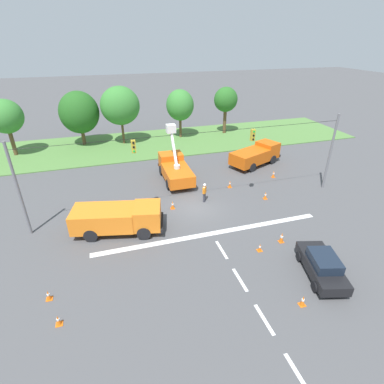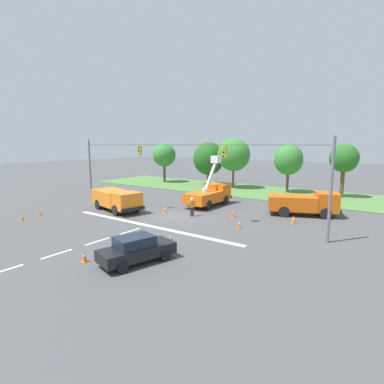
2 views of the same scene
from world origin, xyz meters
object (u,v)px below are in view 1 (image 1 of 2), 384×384
utility_truck_support_far (256,155)px  traffic_cone_mid_right (274,174)px  tree_far_west (5,117)px  traffic_cone_lane_edge_a (282,237)px  road_worker (204,191)px  tree_far_east (226,100)px  tree_centre (120,106)px  utility_truck_bucket_lift (175,168)px  sedan_black (322,265)px  traffic_cone_foreground_right (58,320)px  traffic_cone_foreground_left (265,195)px  traffic_cone_lane_edge_b (303,301)px  tree_east (180,105)px  traffic_cone_mid_left (48,295)px  traffic_cone_far_left (230,184)px  utility_truck_support_near (118,217)px  traffic_cone_near_bucket (260,248)px  tree_west (79,113)px  traffic_cone_far_right (173,205)px

utility_truck_support_far → traffic_cone_mid_right: utility_truck_support_far is taller
tree_far_west → traffic_cone_lane_edge_a: (21.89, -24.80, -4.39)m
road_worker → tree_far_east: bearing=62.9°
tree_centre → utility_truck_bucket_lift: size_ratio=1.22×
traffic_cone_mid_right → utility_truck_support_far: bearing=92.6°
utility_truck_bucket_lift → traffic_cone_lane_edge_a: (4.76, -12.43, -0.87)m
sedan_black → traffic_cone_foreground_right: bearing=176.7°
tree_far_east → traffic_cone_foreground_left: bearing=-101.8°
tree_far_west → traffic_cone_mid_right: (27.07, -14.87, -4.41)m
road_worker → traffic_cone_lane_edge_b: road_worker is taller
sedan_black → traffic_cone_mid_right: (4.69, 13.58, -0.41)m
traffic_cone_lane_edge_a → traffic_cone_foreground_left: bearing=71.1°
tree_east → traffic_cone_foreground_left: 20.50m
traffic_cone_mid_left → traffic_cone_far_left: size_ratio=0.87×
traffic_cone_mid_left → traffic_cone_lane_edge_a: traffic_cone_lane_edge_a is taller
traffic_cone_foreground_right → traffic_cone_mid_right: bearing=32.5°
sedan_black → road_worker: (-3.88, 10.86, 0.21)m
traffic_cone_foreground_right → traffic_cone_far_left: traffic_cone_far_left is taller
road_worker → traffic_cone_mid_right: bearing=17.7°
traffic_cone_mid_right → traffic_cone_foreground_left: bearing=-128.6°
tree_far_west → sedan_black: (22.38, -28.45, -4.00)m
utility_truck_support_near → traffic_cone_lane_edge_a: bearing=-23.3°
traffic_cone_foreground_right → traffic_cone_lane_edge_b: 13.03m
utility_truck_support_far → traffic_cone_lane_edge_b: utility_truck_support_far is taller
tree_centre → utility_truck_bucket_lift: tree_centre is taller
tree_far_west → traffic_cone_foreground_left: 30.75m
traffic_cone_mid_left → traffic_cone_lane_edge_b: bearing=-18.5°
tree_far_west → utility_truck_bucket_lift: 21.41m
traffic_cone_foreground_left → traffic_cone_near_bucket: traffic_cone_foreground_left is taller
tree_far_west → traffic_cone_far_left: tree_far_west is taller
utility_truck_support_far → traffic_cone_lane_edge_a: 14.54m
tree_centre → traffic_cone_mid_left: size_ratio=11.84×
tree_west → traffic_cone_mid_left: 27.67m
utility_truck_support_far → traffic_cone_far_right: utility_truck_support_far is taller
tree_east → utility_truck_bucket_lift: tree_east is taller
utility_truck_support_near → sedan_black: bearing=-36.1°
tree_far_west → tree_west: (8.04, 1.69, -0.43)m
tree_centre → tree_far_west: bearing=-177.4°
tree_far_east → utility_truck_bucket_lift: size_ratio=1.09×
traffic_cone_foreground_right → traffic_cone_lane_edge_a: traffic_cone_lane_edge_a is taller
tree_east → tree_far_east: (6.81, 0.05, 0.32)m
tree_far_west → traffic_cone_far_left: 27.21m
traffic_cone_lane_edge_a → traffic_cone_lane_edge_b: traffic_cone_lane_edge_a is taller
tree_west → traffic_cone_mid_left: bearing=-93.3°
traffic_cone_mid_right → traffic_cone_far_left: bearing=-171.2°
road_worker → traffic_cone_lane_edge_a: size_ratio=2.22×
traffic_cone_near_bucket → utility_truck_support_near: bearing=150.2°
road_worker → traffic_cone_far_right: 3.09m
tree_far_east → traffic_cone_near_bucket: bearing=-107.2°
tree_centre → traffic_cone_far_left: tree_centre is taller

